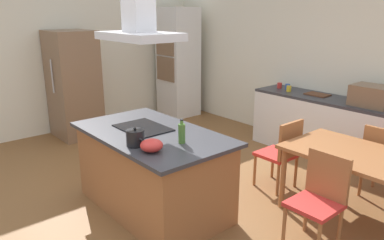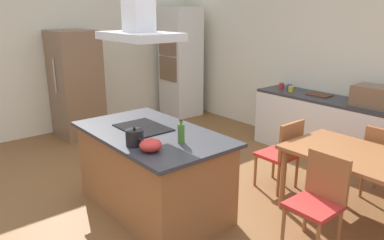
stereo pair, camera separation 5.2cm
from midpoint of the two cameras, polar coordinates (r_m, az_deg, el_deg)
ground at (r=5.24m, az=8.33°, el=-7.85°), size 16.00×16.00×0.00m
wall_back at (r=6.25m, az=19.88°, el=8.26°), size 7.20×0.10×2.70m
wall_left at (r=7.34m, az=-14.65°, el=9.81°), size 0.10×8.80×2.70m
kitchen_island at (r=4.15m, az=-5.67°, el=-7.68°), size 1.80×1.05×0.90m
cooktop at (r=4.12m, az=-7.15°, el=-1.16°), size 0.60×0.44×0.01m
tea_kettle at (r=3.59m, az=-8.36°, el=-2.67°), size 0.22×0.17×0.18m
olive_oil_bottle at (r=3.61m, az=-1.26°, el=-1.99°), size 0.07×0.07×0.24m
mixing_bowl at (r=3.43m, az=-5.92°, el=-3.86°), size 0.21×0.21×0.12m
back_counter at (r=5.93m, az=20.39°, el=-1.15°), size 2.31×0.62×0.90m
countertop_microwave at (r=5.52m, az=26.37°, el=3.25°), size 0.50×0.38×0.28m
coffee_mug_red at (r=6.33m, az=13.80°, el=5.13°), size 0.08×0.08×0.09m
coffee_mug_blue at (r=6.25m, az=14.96°, el=4.91°), size 0.08×0.08×0.09m
coffee_mug_yellow at (r=6.10m, az=15.14°, el=4.62°), size 0.08×0.08×0.09m
cutting_board at (r=5.97m, az=19.18°, el=3.66°), size 0.34×0.24×0.02m
wall_oven_stack at (r=7.76m, az=-1.56°, el=8.82°), size 0.70×0.66×2.20m
refrigerator at (r=6.74m, az=-17.13°, el=5.26°), size 0.80×0.73×1.82m
dining_table at (r=4.17m, az=24.38°, el=-5.82°), size 1.40×0.90×0.75m
chair_at_left_end at (r=4.66m, az=14.10°, el=-4.59°), size 0.42×0.42×0.89m
chair_facing_island at (r=3.69m, az=19.33°, el=-10.86°), size 0.42×0.42×0.89m
range_hood at (r=3.92m, az=-7.79°, el=15.72°), size 0.90×0.55×0.78m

